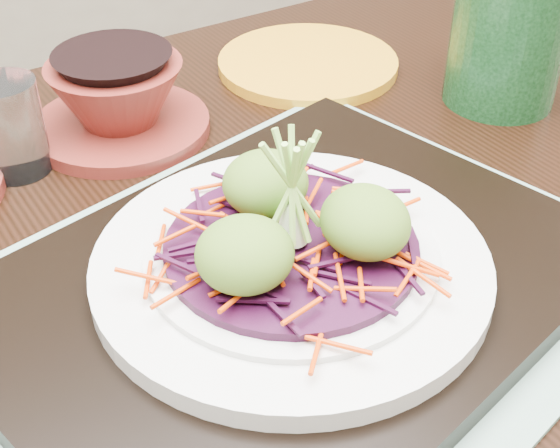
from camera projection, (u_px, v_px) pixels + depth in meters
name	position (u px, v px, depth m)	size (l,w,h in m)	color
dining_table	(231.00, 368.00, 0.67)	(1.43, 1.07, 0.82)	black
placemat	(291.00, 296.00, 0.58)	(0.51, 0.40, 0.00)	gray
serving_tray	(291.00, 283.00, 0.57)	(0.44, 0.33, 0.02)	black
white_plate	(291.00, 263.00, 0.56)	(0.29, 0.29, 0.02)	silver
cabbage_bed	(291.00, 247.00, 0.55)	(0.18, 0.18, 0.01)	#330A25
carrot_julienne	(291.00, 237.00, 0.55)	(0.22, 0.22, 0.01)	#D83803
guacamole_scoops	(292.00, 219.00, 0.54)	(0.16, 0.14, 0.05)	#547723
scallion_garnish	(292.00, 192.00, 0.52)	(0.07, 0.07, 0.10)	#91CE52
water_glass	(9.00, 127.00, 0.70)	(0.06, 0.06, 0.09)	white
terracotta_bowl_set	(118.00, 102.00, 0.76)	(0.22, 0.22, 0.07)	maroon
yellow_plate	(308.00, 63.00, 0.89)	(0.21, 0.21, 0.01)	orange
green_jar	(507.00, 40.00, 0.79)	(0.12, 0.12, 0.13)	#194721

